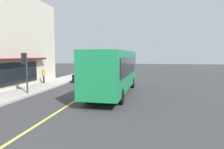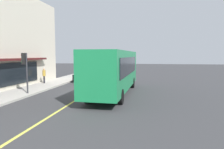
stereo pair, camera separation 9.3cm
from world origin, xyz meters
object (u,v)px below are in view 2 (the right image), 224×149
at_px(traffic_light, 25,63).
at_px(pedestrian_waiting, 44,74).
at_px(bus, 114,70).
at_px(car_black, 86,75).

bearing_deg(traffic_light, pedestrian_waiting, 14.41).
xyz_separation_m(bus, car_black, (7.73, 4.83, -1.24)).
xyz_separation_m(bus, traffic_light, (-1.73, 6.88, 0.55)).
distance_m(bus, traffic_light, 7.12).
xyz_separation_m(car_black, pedestrian_waiting, (-3.64, 3.55, 0.37)).
xyz_separation_m(bus, pedestrian_waiting, (4.09, 8.38, -0.87)).
xyz_separation_m(traffic_light, pedestrian_waiting, (5.82, 1.50, -1.42)).
distance_m(traffic_light, pedestrian_waiting, 6.18).
relative_size(traffic_light, car_black, 0.74).
distance_m(bus, car_black, 9.20).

